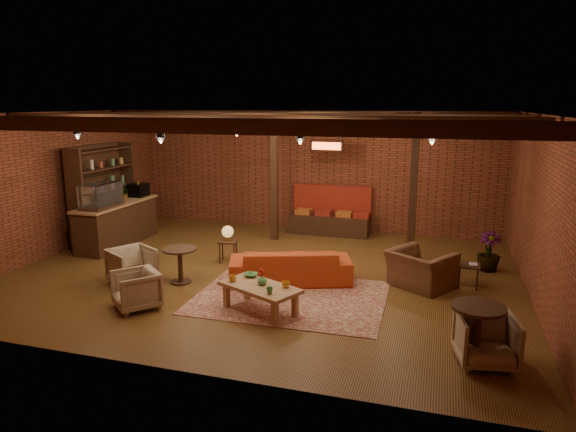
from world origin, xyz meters
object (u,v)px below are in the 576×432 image
(armchair_far, at_px, (486,337))
(round_table_right, at_px, (477,325))
(coffee_table, at_px, (260,288))
(plant_tall, at_px, (492,213))
(round_table_left, at_px, (180,260))
(side_table_book, at_px, (469,266))
(armchair_a, at_px, (132,264))
(armchair_right, at_px, (421,263))
(sofa, at_px, (290,265))
(armchair_b, at_px, (136,288))
(side_table_lamp, at_px, (228,234))

(armchair_far, bearing_deg, round_table_right, -172.42)
(coffee_table, relative_size, plant_tall, 0.62)
(round_table_left, bearing_deg, plant_tall, 23.60)
(side_table_book, xyz_separation_m, armchair_far, (0.11, -3.01, -0.03))
(armchair_a, height_order, side_table_book, armchair_a)
(coffee_table, xyz_separation_m, round_table_right, (3.32, -0.81, 0.14))
(armchair_a, bearing_deg, coffee_table, -71.94)
(armchair_right, bearing_deg, sofa, 43.40)
(round_table_right, height_order, plant_tall, plant_tall)
(round_table_left, relative_size, side_table_book, 1.49)
(armchair_b, height_order, plant_tall, plant_tall)
(side_table_lamp, xyz_separation_m, armchair_far, (5.06, -3.15, -0.24))
(sofa, relative_size, armchair_b, 3.24)
(armchair_a, relative_size, armchair_far, 1.03)
(side_table_lamp, xyz_separation_m, armchair_b, (-0.44, -2.84, -0.26))
(sofa, xyz_separation_m, armchair_b, (-2.11, -1.99, 0.02))
(sofa, height_order, round_table_right, round_table_right)
(sofa, bearing_deg, round_table_left, -1.33)
(armchair_right, relative_size, round_table_right, 1.32)
(coffee_table, bearing_deg, plant_tall, 41.75)
(coffee_table, xyz_separation_m, side_table_book, (3.35, 2.24, 0.00))
(coffee_table, distance_m, side_table_book, 4.02)
(side_table_lamp, bearing_deg, side_table_book, -1.66)
(sofa, distance_m, round_table_right, 4.02)
(side_table_lamp, bearing_deg, round_table_right, -32.96)
(coffee_table, xyz_separation_m, armchair_far, (3.46, -0.77, -0.03))
(armchair_a, height_order, armchair_far, armchair_a)
(armchair_b, distance_m, armchair_right, 5.13)
(round_table_left, bearing_deg, round_table_right, -17.79)
(coffee_table, distance_m, side_table_lamp, 2.87)
(armchair_b, bearing_deg, coffee_table, 53.44)
(side_table_book, distance_m, plant_tall, 1.46)
(coffee_table, distance_m, round_table_left, 2.13)
(side_table_book, bearing_deg, armchair_far, -87.91)
(coffee_table, bearing_deg, armchair_a, 168.46)
(armchair_b, relative_size, armchair_right, 0.66)
(side_table_book, bearing_deg, plant_tall, 69.25)
(sofa, xyz_separation_m, round_table_left, (-2.01, -0.66, 0.13))
(side_table_lamp, relative_size, plant_tall, 0.33)
(round_table_right, bearing_deg, plant_tall, 83.84)
(sofa, xyz_separation_m, round_table_right, (3.26, -2.35, 0.21))
(side_table_lamp, relative_size, armchair_b, 1.13)
(armchair_right, bearing_deg, armchair_a, 48.11)
(round_table_right, distance_m, plant_tall, 4.26)
(side_table_lamp, distance_m, armchair_far, 5.96)
(round_table_left, bearing_deg, armchair_right, 13.77)
(side_table_lamp, bearing_deg, sofa, -26.93)
(side_table_book, xyz_separation_m, plant_tall, (0.43, 1.13, 0.81))
(sofa, xyz_separation_m, side_table_lamp, (-1.67, 0.85, 0.27))
(side_table_book, bearing_deg, armchair_a, -164.84)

